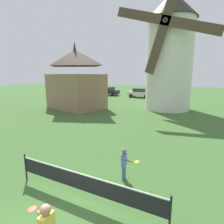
{
  "coord_description": "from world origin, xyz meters",
  "views": [
    {
      "loc": [
        3.49,
        -2.81,
        4.12
      ],
      "look_at": [
        0.17,
        3.6,
        2.63
      ],
      "focal_mm": 30.29,
      "sensor_mm": 36.0,
      "label": 1
    }
  ],
  "objects_px": {
    "windmill": "(170,51)",
    "tennis_net": "(83,183)",
    "parked_car_black": "(107,91)",
    "chapel": "(76,81)",
    "parked_car_cream": "(140,93)",
    "player_far": "(125,162)"
  },
  "relations": [
    {
      "from": "parked_car_cream",
      "to": "parked_car_black",
      "type": "bearing_deg",
      "value": 176.63
    },
    {
      "from": "parked_car_black",
      "to": "tennis_net",
      "type": "bearing_deg",
      "value": -62.7
    },
    {
      "from": "tennis_net",
      "to": "player_far",
      "type": "relative_size",
      "value": 4.29
    },
    {
      "from": "parked_car_cream",
      "to": "chapel",
      "type": "distance_m",
      "value": 14.0
    },
    {
      "from": "player_far",
      "to": "parked_car_cream",
      "type": "relative_size",
      "value": 0.33
    },
    {
      "from": "chapel",
      "to": "windmill",
      "type": "bearing_deg",
      "value": 25.25
    },
    {
      "from": "player_far",
      "to": "parked_car_black",
      "type": "bearing_deg",
      "value": 120.06
    },
    {
      "from": "tennis_net",
      "to": "parked_car_black",
      "type": "distance_m",
      "value": 30.48
    },
    {
      "from": "tennis_net",
      "to": "windmill",
      "type": "bearing_deg",
      "value": 93.24
    },
    {
      "from": "tennis_net",
      "to": "parked_car_black",
      "type": "xyz_separation_m",
      "value": [
        -13.98,
        27.09,
        0.12
      ]
    },
    {
      "from": "player_far",
      "to": "chapel",
      "type": "relative_size",
      "value": 0.17
    },
    {
      "from": "parked_car_black",
      "to": "parked_car_cream",
      "type": "xyz_separation_m",
      "value": [
        6.6,
        -0.39,
        -0.0
      ]
    },
    {
      "from": "windmill",
      "to": "parked_car_cream",
      "type": "height_order",
      "value": "windmill"
    },
    {
      "from": "windmill",
      "to": "tennis_net",
      "type": "relative_size",
      "value": 2.56
    },
    {
      "from": "tennis_net",
      "to": "chapel",
      "type": "relative_size",
      "value": 0.72
    },
    {
      "from": "tennis_net",
      "to": "parked_car_cream",
      "type": "height_order",
      "value": "parked_car_cream"
    },
    {
      "from": "player_far",
      "to": "chapel",
      "type": "bearing_deg",
      "value": 134.35
    },
    {
      "from": "tennis_net",
      "to": "parked_car_cream",
      "type": "relative_size",
      "value": 1.42
    },
    {
      "from": "player_far",
      "to": "parked_car_black",
      "type": "distance_m",
      "value": 29.19
    },
    {
      "from": "windmill",
      "to": "tennis_net",
      "type": "xyz_separation_m",
      "value": [
        1.01,
        -17.8,
        -5.77
      ]
    },
    {
      "from": "windmill",
      "to": "chapel",
      "type": "height_order",
      "value": "windmill"
    },
    {
      "from": "windmill",
      "to": "tennis_net",
      "type": "bearing_deg",
      "value": -86.76
    }
  ]
}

